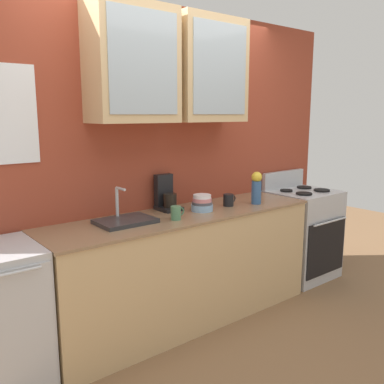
{
  "coord_description": "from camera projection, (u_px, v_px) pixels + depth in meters",
  "views": [
    {
      "loc": [
        -1.98,
        -2.56,
        1.68
      ],
      "look_at": [
        0.07,
        0.0,
        1.07
      ],
      "focal_mm": 39.23,
      "sensor_mm": 36.0,
      "label": 1
    }
  ],
  "objects": [
    {
      "name": "coffee_maker",
      "position": [
        166.0,
        197.0,
        3.44
      ],
      "size": [
        0.17,
        0.2,
        0.29
      ],
      "color": "black",
      "rests_on": "counter"
    },
    {
      "name": "counter",
      "position": [
        185.0,
        267.0,
        3.41
      ],
      "size": [
        2.34,
        0.62,
        0.9
      ],
      "color": "tan",
      "rests_on": "ground_plane"
    },
    {
      "name": "vase",
      "position": [
        256.0,
        187.0,
        3.65
      ],
      "size": [
        0.09,
        0.09,
        0.28
      ],
      "color": "#33598C",
      "rests_on": "counter"
    },
    {
      "name": "cup_near_bowls",
      "position": [
        229.0,
        200.0,
        3.58
      ],
      "size": [
        0.13,
        0.09,
        0.1
      ],
      "color": "black",
      "rests_on": "counter"
    },
    {
      "name": "cup_near_sink",
      "position": [
        176.0,
        213.0,
        3.12
      ],
      "size": [
        0.12,
        0.08,
        0.1
      ],
      "color": "#4C7F59",
      "rests_on": "counter"
    },
    {
      "name": "sink_faucet",
      "position": [
        125.0,
        220.0,
        3.03
      ],
      "size": [
        0.41,
        0.29,
        0.25
      ],
      "color": "#2D2D30",
      "rests_on": "counter"
    },
    {
      "name": "stove_range",
      "position": [
        302.0,
        233.0,
        4.35
      ],
      "size": [
        0.65,
        0.62,
        1.08
      ],
      "color": "silver",
      "rests_on": "ground_plane"
    },
    {
      "name": "bowl_stack",
      "position": [
        202.0,
        203.0,
        3.41
      ],
      "size": [
        0.18,
        0.18,
        0.13
      ],
      "color": "#8CB7E0",
      "rests_on": "counter"
    },
    {
      "name": "ground_plane",
      "position": [
        185.0,
        319.0,
        3.49
      ],
      "size": [
        10.0,
        10.0,
        0.0
      ],
      "primitive_type": "plane",
      "color": "brown"
    },
    {
      "name": "back_wall_unit",
      "position": [
        161.0,
        140.0,
        3.45
      ],
      "size": [
        4.0,
        0.42,
        2.54
      ],
      "color": "#993D28",
      "rests_on": "ground_plane"
    }
  ]
}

